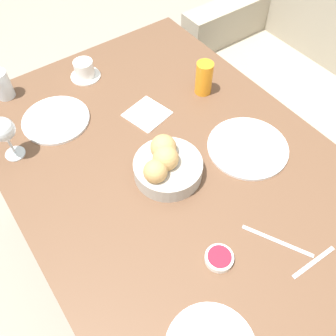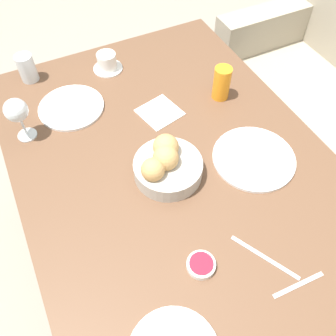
{
  "view_description": "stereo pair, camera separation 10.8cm",
  "coord_description": "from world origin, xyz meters",
  "px_view_note": "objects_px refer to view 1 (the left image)",
  "views": [
    {
      "loc": [
        0.49,
        -0.42,
        1.6
      ],
      "look_at": [
        -0.04,
        -0.04,
        0.73
      ],
      "focal_mm": 38.0,
      "sensor_mm": 36.0,
      "label": 1
    },
    {
      "loc": [
        0.54,
        -0.32,
        1.6
      ],
      "look_at": [
        -0.04,
        -0.04,
        0.73
      ],
      "focal_mm": 38.0,
      "sensor_mm": 36.0,
      "label": 2
    }
  ],
  "objects_px": {
    "bread_basket": "(166,165)",
    "juice_glass": "(204,78)",
    "spoon_coffee": "(314,262)",
    "couch": "(335,115)",
    "plate_far_center": "(248,147)",
    "jam_bowl_berry": "(219,258)",
    "plate_near_left": "(56,120)",
    "coffee_cup": "(84,70)",
    "napkin": "(147,114)",
    "water_tumbler": "(2,85)",
    "wine_glass": "(3,131)",
    "fork_silver": "(277,241)"
  },
  "relations": [
    {
      "from": "juice_glass",
      "to": "water_tumbler",
      "type": "xyz_separation_m",
      "value": [
        -0.41,
        -0.61,
        -0.01
      ]
    },
    {
      "from": "jam_bowl_berry",
      "to": "napkin",
      "type": "xyz_separation_m",
      "value": [
        -0.56,
        0.15,
        -0.01
      ]
    },
    {
      "from": "couch",
      "to": "bread_basket",
      "type": "relative_size",
      "value": 7.4
    },
    {
      "from": "couch",
      "to": "coffee_cup",
      "type": "relative_size",
      "value": 13.52
    },
    {
      "from": "bread_basket",
      "to": "juice_glass",
      "type": "distance_m",
      "value": 0.41
    },
    {
      "from": "wine_glass",
      "to": "fork_silver",
      "type": "distance_m",
      "value": 0.86
    },
    {
      "from": "wine_glass",
      "to": "jam_bowl_berry",
      "type": "relative_size",
      "value": 2.05
    },
    {
      "from": "juice_glass",
      "to": "water_tumbler",
      "type": "height_order",
      "value": "juice_glass"
    },
    {
      "from": "plate_near_left",
      "to": "plate_far_center",
      "type": "bearing_deg",
      "value": 43.34
    },
    {
      "from": "plate_far_center",
      "to": "water_tumbler",
      "type": "distance_m",
      "value": 0.9
    },
    {
      "from": "plate_far_center",
      "to": "water_tumbler",
      "type": "bearing_deg",
      "value": -142.21
    },
    {
      "from": "plate_near_left",
      "to": "fork_silver",
      "type": "relative_size",
      "value": 1.29
    },
    {
      "from": "juice_glass",
      "to": "plate_near_left",
      "type": "bearing_deg",
      "value": -109.44
    },
    {
      "from": "bread_basket",
      "to": "jam_bowl_berry",
      "type": "distance_m",
      "value": 0.32
    },
    {
      "from": "napkin",
      "to": "juice_glass",
      "type": "bearing_deg",
      "value": 85.07
    },
    {
      "from": "wine_glass",
      "to": "spoon_coffee",
      "type": "xyz_separation_m",
      "value": [
        0.81,
        0.5,
        -0.11
      ]
    },
    {
      "from": "couch",
      "to": "wine_glass",
      "type": "height_order",
      "value": "couch"
    },
    {
      "from": "wine_glass",
      "to": "coffee_cup",
      "type": "height_order",
      "value": "wine_glass"
    },
    {
      "from": "couch",
      "to": "bread_basket",
      "type": "distance_m",
      "value": 1.15
    },
    {
      "from": "jam_bowl_berry",
      "to": "juice_glass",
      "type": "bearing_deg",
      "value": 144.61
    },
    {
      "from": "fork_silver",
      "to": "coffee_cup",
      "type": "bearing_deg",
      "value": -174.04
    },
    {
      "from": "juice_glass",
      "to": "wine_glass",
      "type": "distance_m",
      "value": 0.7
    },
    {
      "from": "plate_far_center",
      "to": "jam_bowl_berry",
      "type": "relative_size",
      "value": 3.47
    },
    {
      "from": "plate_near_left",
      "to": "juice_glass",
      "type": "height_order",
      "value": "juice_glass"
    },
    {
      "from": "wine_glass",
      "to": "napkin",
      "type": "xyz_separation_m",
      "value": [
        0.1,
        0.45,
        -0.11
      ]
    },
    {
      "from": "coffee_cup",
      "to": "fork_silver",
      "type": "bearing_deg",
      "value": 5.96
    },
    {
      "from": "wine_glass",
      "to": "juice_glass",
      "type": "bearing_deg",
      "value": 80.14
    },
    {
      "from": "bread_basket",
      "to": "spoon_coffee",
      "type": "height_order",
      "value": "bread_basket"
    },
    {
      "from": "water_tumbler",
      "to": "coffee_cup",
      "type": "relative_size",
      "value": 0.91
    },
    {
      "from": "water_tumbler",
      "to": "coffee_cup",
      "type": "xyz_separation_m",
      "value": [
        0.07,
        0.29,
        -0.02
      ]
    },
    {
      "from": "couch",
      "to": "napkin",
      "type": "height_order",
      "value": "couch"
    },
    {
      "from": "plate_far_center",
      "to": "spoon_coffee",
      "type": "height_order",
      "value": "plate_far_center"
    },
    {
      "from": "wine_glass",
      "to": "jam_bowl_berry",
      "type": "xyz_separation_m",
      "value": [
        0.66,
        0.3,
        -0.1
      ]
    },
    {
      "from": "napkin",
      "to": "bread_basket",
      "type": "bearing_deg",
      "value": -21.04
    },
    {
      "from": "jam_bowl_berry",
      "to": "spoon_coffee",
      "type": "height_order",
      "value": "jam_bowl_berry"
    },
    {
      "from": "fork_silver",
      "to": "water_tumbler",
      "type": "bearing_deg",
      "value": -158.84
    },
    {
      "from": "plate_far_center",
      "to": "spoon_coffee",
      "type": "relative_size",
      "value": 1.77
    },
    {
      "from": "spoon_coffee",
      "to": "bread_basket",
      "type": "bearing_deg",
      "value": -162.3
    },
    {
      "from": "bread_basket",
      "to": "plate_near_left",
      "type": "relative_size",
      "value": 0.9
    },
    {
      "from": "couch",
      "to": "napkin",
      "type": "distance_m",
      "value": 1.07
    },
    {
      "from": "water_tumbler",
      "to": "jam_bowl_berry",
      "type": "bearing_deg",
      "value": 13.25
    },
    {
      "from": "couch",
      "to": "juice_glass",
      "type": "height_order",
      "value": "couch"
    },
    {
      "from": "couch",
      "to": "fork_silver",
      "type": "relative_size",
      "value": 8.62
    },
    {
      "from": "fork_silver",
      "to": "jam_bowl_berry",
      "type": "bearing_deg",
      "value": -108.03
    },
    {
      "from": "bread_basket",
      "to": "water_tumbler",
      "type": "xyz_separation_m",
      "value": [
        -0.64,
        -0.27,
        0.01
      ]
    },
    {
      "from": "fork_silver",
      "to": "couch",
      "type": "bearing_deg",
      "value": 112.07
    },
    {
      "from": "coffee_cup",
      "to": "spoon_coffee",
      "type": "bearing_deg",
      "value": 7.25
    },
    {
      "from": "juice_glass",
      "to": "coffee_cup",
      "type": "relative_size",
      "value": 1.08
    },
    {
      "from": "plate_far_center",
      "to": "napkin",
      "type": "relative_size",
      "value": 1.66
    },
    {
      "from": "juice_glass",
      "to": "coffee_cup",
      "type": "xyz_separation_m",
      "value": [
        -0.33,
        -0.32,
        -0.03
      ]
    }
  ]
}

